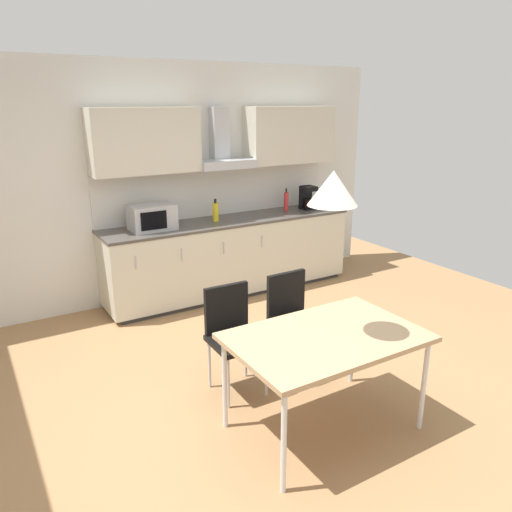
{
  "coord_description": "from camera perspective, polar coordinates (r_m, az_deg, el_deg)",
  "views": [
    {
      "loc": [
        -1.72,
        -2.85,
        2.28
      ],
      "look_at": [
        0.4,
        0.66,
        1.0
      ],
      "focal_mm": 35.0,
      "sensor_mm": 36.0,
      "label": 1
    }
  ],
  "objects": [
    {
      "name": "bottle_yellow",
      "position": [
        5.9,
        -4.65,
        5.07
      ],
      "size": [
        0.07,
        0.07,
        0.26
      ],
      "color": "yellow",
      "rests_on": "kitchen_counter"
    },
    {
      "name": "chair_far_left",
      "position": [
        4.05,
        -2.73,
        -8.24
      ],
      "size": [
        0.41,
        0.41,
        0.87
      ],
      "color": "black",
      "rests_on": "ground_plane"
    },
    {
      "name": "upper_wall_cabinets",
      "position": [
        6.0,
        -3.83,
        13.22
      ],
      "size": [
        3.08,
        0.4,
        0.7
      ],
      "color": "beige"
    },
    {
      "name": "kitchen_counter",
      "position": [
        6.13,
        -2.93,
        0.06
      ],
      "size": [
        3.1,
        0.66,
        0.92
      ],
      "color": "#333333",
      "rests_on": "ground_plane"
    },
    {
      "name": "dining_table",
      "position": [
        3.52,
        8.0,
        -9.64
      ],
      "size": [
        1.32,
        0.87,
        0.74
      ],
      "color": "tan",
      "rests_on": "ground_plane"
    },
    {
      "name": "microwave",
      "position": [
        5.6,
        -11.81,
        4.37
      ],
      "size": [
        0.48,
        0.35,
        0.28
      ],
      "color": "#ADADB2",
      "rests_on": "kitchen_counter"
    },
    {
      "name": "ground_plane",
      "position": [
        4.04,
        -0.06,
        -17.18
      ],
      "size": [
        8.2,
        7.89,
        0.02
      ],
      "primitive_type": "cube",
      "color": "#9E754C"
    },
    {
      "name": "backsplash_tile",
      "position": [
        6.22,
        -4.38,
        7.33
      ],
      "size": [
        3.08,
        0.02,
        0.57
      ],
      "primitive_type": "cube",
      "color": "silver",
      "rests_on": "kitchen_counter"
    },
    {
      "name": "coffee_maker",
      "position": [
        6.62,
        5.86,
        6.68
      ],
      "size": [
        0.18,
        0.19,
        0.3
      ],
      "color": "black",
      "rests_on": "kitchen_counter"
    },
    {
      "name": "bottle_red",
      "position": [
        6.46,
        3.46,
        6.26
      ],
      "size": [
        0.06,
        0.06,
        0.29
      ],
      "color": "red",
      "rests_on": "kitchen_counter"
    },
    {
      "name": "wall_back",
      "position": [
        5.86,
        -13.85,
        7.79
      ],
      "size": [
        6.56,
        0.1,
        2.72
      ],
      "primitive_type": "cube",
      "color": "silver",
      "rests_on": "ground_plane"
    },
    {
      "name": "pendant_lamp",
      "position": [
        3.19,
        8.8,
        7.67
      ],
      "size": [
        0.32,
        0.32,
        0.22
      ],
      "primitive_type": "cone",
      "color": "silver"
    },
    {
      "name": "chair_far_right",
      "position": [
        4.33,
        4.18,
        -6.49
      ],
      "size": [
        0.41,
        0.41,
        0.87
      ],
      "color": "black",
      "rests_on": "ground_plane"
    }
  ]
}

